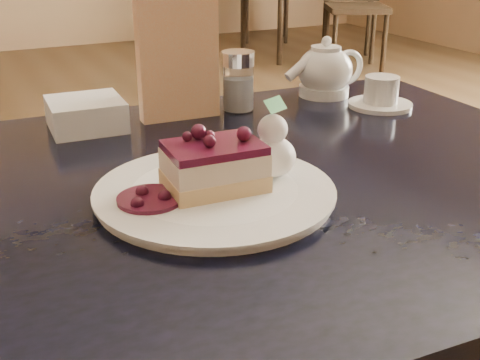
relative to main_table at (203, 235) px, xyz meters
name	(u,v)px	position (x,y,z in m)	size (l,w,h in m)	color
main_table	(203,235)	(0.00, 0.00, 0.00)	(1.19, 0.82, 0.72)	black
dessert_plate	(215,193)	(0.00, -0.05, 0.08)	(0.29, 0.29, 0.01)	white
cheesecake_slice	(214,167)	(0.00, -0.05, 0.12)	(0.12, 0.09, 0.06)	#E3B57A
whipped_cream	(272,156)	(0.08, -0.04, 0.11)	(0.06, 0.06, 0.05)	white
berry_sauce	(150,199)	(-0.08, -0.05, 0.09)	(0.08, 0.08, 0.01)	#3F102C
tea_set	(336,76)	(0.39, 0.27, 0.12)	(0.21, 0.22, 0.10)	white
menu_card	(178,56)	(0.08, 0.28, 0.18)	(0.14, 0.03, 0.21)	beige
sugar_shaker	(238,81)	(0.18, 0.27, 0.13)	(0.06, 0.06, 0.11)	white
napkin_stack	(86,114)	(-0.08, 0.29, 0.10)	(0.12, 0.12, 0.05)	white
bg_table_far_right	(304,45)	(2.53, 3.80, -0.58)	(1.26, 1.85, 1.23)	black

